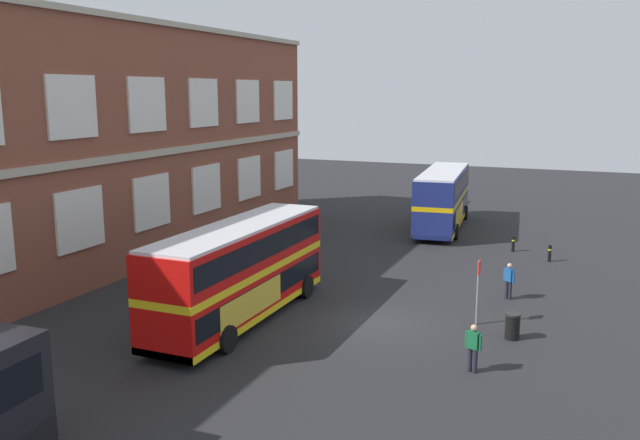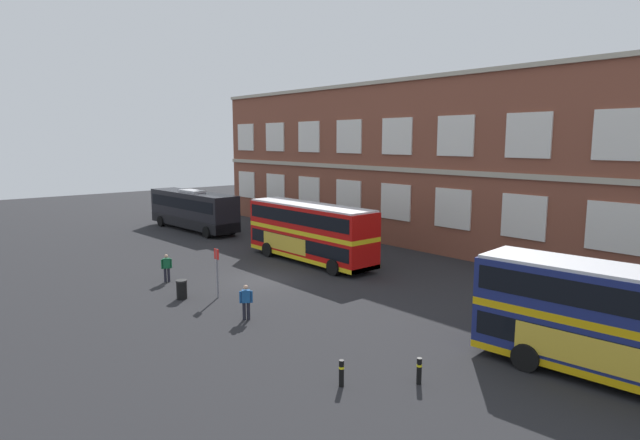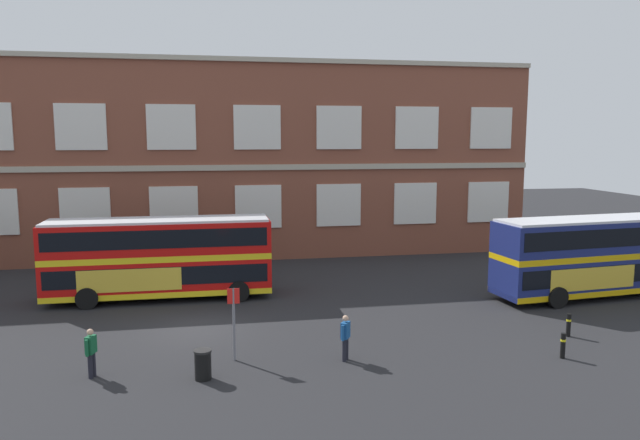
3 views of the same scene
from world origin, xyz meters
The scene contains 10 objects.
ground_plane centered at (0.00, 2.00, 0.00)m, with size 120.00×120.00×0.00m, color #232326.
brick_terminal_building centered at (-1.57, 17.98, 6.43)m, with size 48.44×8.19×13.15m.
double_decker_near centered at (-1.84, 5.36, 2.15)m, with size 11.00×2.88×4.07m.
double_decker_middle centered at (20.06, 1.79, 2.15)m, with size 11.21×3.72×4.07m.
waiting_passenger centered at (-3.37, -4.52, 0.93)m, with size 0.35×0.63×1.70m.
second_passenger centered at (5.44, -4.58, 0.93)m, with size 0.44×0.59×1.70m.
bus_stand_flag centered at (1.46, -3.83, 1.64)m, with size 0.44×0.10×2.70m.
station_litter_bin centered at (0.34, -5.38, 0.52)m, with size 0.60×0.60×1.03m.
safety_bollard_west centered at (15.02, -3.64, 0.49)m, with size 0.19×0.19×0.95m.
safety_bollard_east centered at (13.38, -5.82, 0.49)m, with size 0.19×0.19×0.95m.
Camera 1 is at (-25.00, -8.00, 9.46)m, focal length 37.30 mm.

